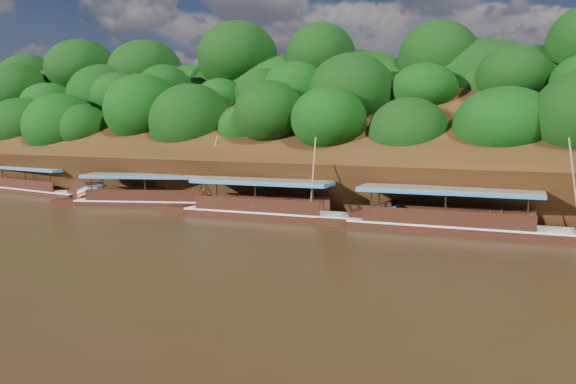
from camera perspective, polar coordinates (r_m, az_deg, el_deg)
name	(u,v)px	position (r m, az deg, el deg)	size (l,w,h in m)	color
ground	(236,237)	(32.28, -5.30, -4.62)	(160.00, 160.00, 0.00)	black
riverbank	(368,175)	(52.46, 8.11, 1.77)	(120.00, 30.06, 19.40)	black
boat_0	(476,224)	(35.08, 18.58, -3.06)	(16.28, 3.64, 6.19)	black
boat_1	(283,210)	(38.67, -0.56, -1.83)	(15.31, 3.65, 6.10)	black
boat_2	(170,199)	(45.78, -11.89, -0.68)	(15.64, 7.58, 6.04)	black
boat_3	(45,188)	(57.01, -23.45, 0.34)	(14.20, 3.69, 2.98)	black
reeds	(265,200)	(41.89, -2.40, -0.82)	(49.12, 2.33, 1.96)	#1D6619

